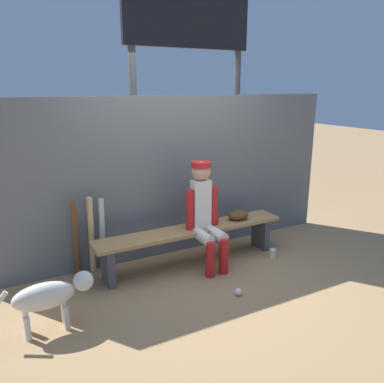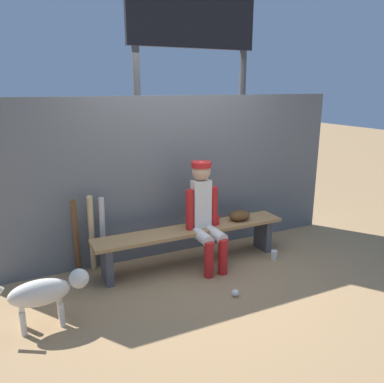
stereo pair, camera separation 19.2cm
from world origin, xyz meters
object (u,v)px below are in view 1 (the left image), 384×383
(cup_on_bench, at_px, (216,220))
(dog, at_px, (51,295))
(bat_aluminum_silver, at_px, (102,235))
(baseball_glove, at_px, (238,215))
(baseball, at_px, (238,292))
(cup_on_ground, at_px, (273,253))
(bat_wood_dark, at_px, (76,239))
(scoreboard, at_px, (193,52))
(player_seated, at_px, (205,212))
(bat_wood_natural, at_px, (91,235))
(dugout_bench, at_px, (192,236))

(cup_on_bench, relative_size, dog, 0.13)
(bat_aluminum_silver, distance_m, dog, 1.14)
(baseball_glove, bearing_deg, bat_aluminum_silver, 169.19)
(bat_aluminum_silver, xyz_separation_m, baseball, (1.06, -1.19, -0.41))
(dog, bearing_deg, cup_on_ground, 5.38)
(bat_aluminum_silver, xyz_separation_m, bat_wood_dark, (-0.30, -0.00, 0.02))
(baseball, distance_m, cup_on_ground, 1.06)
(cup_on_bench, bearing_deg, baseball_glove, 1.65)
(scoreboard, bearing_deg, cup_on_bench, -105.70)
(cup_on_bench, relative_size, scoreboard, 0.03)
(bat_wood_dark, xyz_separation_m, cup_on_ground, (2.27, -0.64, -0.40))
(player_seated, xyz_separation_m, bat_aluminum_silver, (-1.11, 0.42, -0.23))
(player_seated, bearing_deg, cup_on_ground, -14.20)
(bat_wood_natural, bearing_deg, dugout_bench, -15.98)
(baseball, height_order, cup_on_ground, cup_on_ground)
(player_seated, xyz_separation_m, cup_on_ground, (0.86, -0.22, -0.62))
(baseball_glove, xyz_separation_m, bat_wood_natural, (-1.77, 0.32, -0.06))
(dugout_bench, height_order, dog, dog)
(bat_aluminum_silver, bearing_deg, bat_wood_dark, -179.39)
(player_seated, height_order, bat_wood_natural, player_seated)
(dugout_bench, xyz_separation_m, cup_on_ground, (0.98, -0.32, -0.30))
(player_seated, height_order, bat_aluminum_silver, player_seated)
(bat_wood_dark, bearing_deg, dog, -114.75)
(cup_on_ground, bearing_deg, dog, -174.62)
(bat_wood_dark, relative_size, dog, 1.09)
(cup_on_ground, relative_size, cup_on_bench, 1.00)
(bat_wood_natural, distance_m, scoreboard, 2.88)
(cup_on_bench, bearing_deg, baseball, -105.85)
(cup_on_ground, height_order, scoreboard, scoreboard)
(dugout_bench, relative_size, dog, 2.80)
(bat_wood_dark, bearing_deg, baseball, -41.07)
(bat_wood_dark, height_order, dog, bat_wood_dark)
(cup_on_bench, bearing_deg, player_seated, -154.48)
(dugout_bench, distance_m, cup_on_bench, 0.36)
(baseball, height_order, cup_on_bench, cup_on_bench)
(scoreboard, bearing_deg, dugout_bench, -118.49)
(bat_wood_dark, distance_m, dog, 0.99)
(bat_wood_dark, relative_size, baseball, 12.46)
(dugout_bench, bearing_deg, baseball_glove, 0.00)
(baseball_glove, relative_size, baseball, 3.78)
(dugout_bench, xyz_separation_m, player_seated, (0.12, -0.11, 0.32))
(player_seated, distance_m, bat_wood_natural, 1.32)
(dugout_bench, xyz_separation_m, scoreboard, (0.67, 1.23, 2.18))
(dog, bearing_deg, scoreboard, 37.40)
(player_seated, xyz_separation_m, baseball, (-0.04, -0.77, -0.64))
(bat_wood_natural, bearing_deg, scoreboard, 27.12)
(dugout_bench, relative_size, bat_aluminum_silver, 2.67)
(bat_wood_natural, xyz_separation_m, scoreboard, (1.78, 0.91, 2.08))
(dog, bearing_deg, bat_wood_natural, 56.94)
(baseball, bearing_deg, dog, 170.44)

